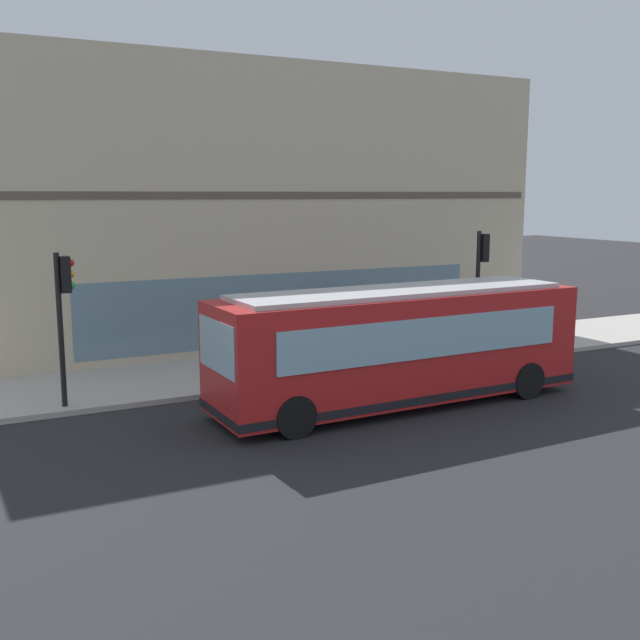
% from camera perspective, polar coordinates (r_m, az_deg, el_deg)
% --- Properties ---
extents(ground, '(120.00, 120.00, 0.00)m').
position_cam_1_polar(ground, '(19.94, 5.91, -6.32)').
color(ground, '#262628').
extents(sidewalk_curb, '(4.34, 40.00, 0.15)m').
position_cam_1_polar(sidewalk_curb, '(23.95, -0.21, -3.36)').
color(sidewalk_curb, '#B2ADA3').
rests_on(sidewalk_curb, ground).
extents(building_corner, '(6.27, 20.55, 9.85)m').
position_cam_1_polar(building_corner, '(28.16, -5.04, 8.49)').
color(building_corner, beige).
rests_on(building_corner, ground).
extents(city_bus_nearside, '(2.84, 10.11, 3.07)m').
position_cam_1_polar(city_bus_nearside, '(19.41, 6.05, -2.03)').
color(city_bus_nearside, red).
rests_on(city_bus_nearside, ground).
extents(traffic_light_near_corner, '(0.32, 0.49, 4.14)m').
position_cam_1_polar(traffic_light_near_corner, '(24.78, 12.24, 3.79)').
color(traffic_light_near_corner, black).
rests_on(traffic_light_near_corner, sidewalk_curb).
extents(traffic_light_down_block, '(0.32, 0.49, 3.90)m').
position_cam_1_polar(traffic_light_down_block, '(19.52, -19.04, 1.47)').
color(traffic_light_down_block, black).
rests_on(traffic_light_down_block, sidewalk_curb).
extents(fire_hydrant, '(0.35, 0.35, 0.74)m').
position_cam_1_polar(fire_hydrant, '(23.11, 0.70, -2.73)').
color(fire_hydrant, red).
rests_on(fire_hydrant, sidewalk_curb).
extents(pedestrian_walking_along_curb, '(0.32, 0.32, 1.63)m').
position_cam_1_polar(pedestrian_walking_along_curb, '(27.94, 11.05, 0.45)').
color(pedestrian_walking_along_curb, silver).
rests_on(pedestrian_walking_along_curb, sidewalk_curb).
extents(pedestrian_near_hydrant, '(0.32, 0.32, 1.69)m').
position_cam_1_polar(pedestrian_near_hydrant, '(25.31, 3.85, -0.26)').
color(pedestrian_near_hydrant, '#8C3F8C').
rests_on(pedestrian_near_hydrant, sidewalk_curb).
extents(pedestrian_near_building_entrance, '(0.32, 0.32, 1.68)m').
position_cam_1_polar(pedestrian_near_building_entrance, '(23.26, 3.08, -1.14)').
color(pedestrian_near_building_entrance, gold).
rests_on(pedestrian_near_building_entrance, sidewalk_curb).
extents(newspaper_vending_box, '(0.44, 0.42, 0.90)m').
position_cam_1_polar(newspaper_vending_box, '(24.53, 3.10, -1.79)').
color(newspaper_vending_box, '#263F99').
rests_on(newspaper_vending_box, sidewalk_curb).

